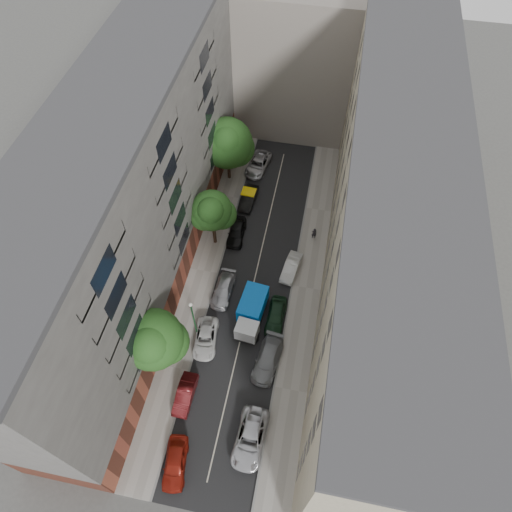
% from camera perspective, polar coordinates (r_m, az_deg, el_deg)
% --- Properties ---
extents(ground, '(120.00, 120.00, 0.00)m').
position_cam_1_polar(ground, '(48.17, -0.20, -2.99)').
color(ground, '#4C4C49').
rests_on(ground, ground).
extents(road_surface, '(8.00, 44.00, 0.02)m').
position_cam_1_polar(road_surface, '(48.16, -0.20, -2.99)').
color(road_surface, black).
rests_on(road_surface, ground).
extents(sidewalk_left, '(3.00, 44.00, 0.15)m').
position_cam_1_polar(sidewalk_left, '(49.00, -6.52, -1.89)').
color(sidewalk_left, gray).
rests_on(sidewalk_left, ground).
extents(sidewalk_right, '(3.00, 44.00, 0.15)m').
position_cam_1_polar(sidewalk_right, '(47.83, 6.30, -3.99)').
color(sidewalk_right, gray).
rests_on(sidewalk_right, ground).
extents(building_left, '(8.00, 44.00, 20.00)m').
position_cam_1_polar(building_left, '(42.94, -14.89, 6.73)').
color(building_left, '#4C4A47').
rests_on(building_left, ground).
extents(building_right, '(8.00, 44.00, 20.00)m').
position_cam_1_polar(building_right, '(40.21, 15.34, 2.27)').
color(building_right, '#B2A78B').
rests_on(building_right, ground).
extents(building_endcap, '(18.00, 12.00, 18.00)m').
position_cam_1_polar(building_endcap, '(62.31, 5.25, 23.71)').
color(building_endcap, slate).
rests_on(building_endcap, ground).
extents(tarp_truck, '(2.72, 5.75, 2.57)m').
position_cam_1_polar(tarp_truck, '(44.59, -0.59, -7.02)').
color(tarp_truck, black).
rests_on(tarp_truck, ground).
extents(car_left_0, '(2.40, 4.62, 1.50)m').
position_cam_1_polar(car_left_0, '(41.10, -10.08, -24.11)').
color(car_left_0, maroon).
rests_on(car_left_0, ground).
extents(car_left_1, '(1.46, 4.02, 1.32)m').
position_cam_1_polar(car_left_1, '(42.59, -8.85, -16.72)').
color(car_left_1, '#490E10').
rests_on(car_left_1, ground).
extents(car_left_2, '(2.66, 4.80, 1.27)m').
position_cam_1_polar(car_left_2, '(44.45, -6.32, -10.19)').
color(car_left_2, silver).
rests_on(car_left_2, ground).
extents(car_left_3, '(2.04, 4.63, 1.32)m').
position_cam_1_polar(car_left_3, '(46.87, -4.09, -4.22)').
color(car_left_3, '#B1B0B5').
rests_on(car_left_3, ground).
extents(car_left_4, '(1.90, 4.43, 1.49)m').
position_cam_1_polar(car_left_4, '(51.05, -2.45, 3.04)').
color(car_left_4, black).
rests_on(car_left_4, ground).
extents(car_left_5, '(1.75, 4.31, 1.39)m').
position_cam_1_polar(car_left_5, '(54.41, -0.91, 7.24)').
color(car_left_5, black).
rests_on(car_left_5, ground).
extents(car_left_6, '(3.06, 5.36, 1.41)m').
position_cam_1_polar(car_left_6, '(58.49, 0.28, 11.41)').
color(car_left_6, silver).
rests_on(car_left_6, ground).
extents(car_right_0, '(2.64, 5.42, 1.48)m').
position_cam_1_polar(car_right_0, '(41.00, -0.73, -21.84)').
color(car_right_0, silver).
rests_on(car_right_0, ground).
extents(car_right_1, '(2.66, 5.30, 1.48)m').
position_cam_1_polar(car_right_1, '(43.22, 1.47, -12.79)').
color(car_right_1, slate).
rests_on(car_right_1, ground).
extents(car_right_2, '(1.81, 4.40, 1.49)m').
position_cam_1_polar(car_right_2, '(45.21, 2.51, -7.45)').
color(car_right_2, black).
rests_on(car_right_2, ground).
extents(car_right_3, '(2.05, 4.22, 1.33)m').
position_cam_1_polar(car_right_3, '(48.38, 4.42, -1.43)').
color(car_right_3, silver).
rests_on(car_right_3, ground).
extents(tree_near, '(5.49, 5.24, 8.32)m').
position_cam_1_polar(tree_near, '(39.49, -12.62, -10.39)').
color(tree_near, '#382619').
rests_on(tree_near, sidewalk_left).
extents(tree_mid, '(4.71, 4.34, 7.59)m').
position_cam_1_polar(tree_mid, '(47.09, -5.48, 5.47)').
color(tree_mid, '#382619').
rests_on(tree_mid, sidewalk_left).
extents(tree_far, '(6.11, 5.95, 8.38)m').
position_cam_1_polar(tree_far, '(54.06, -3.54, 13.69)').
color(tree_far, '#382619').
rests_on(tree_far, sidewalk_left).
extents(lamp_post, '(0.36, 0.36, 5.98)m').
position_cam_1_polar(lamp_post, '(41.98, -7.86, -7.45)').
color(lamp_post, '#164F24').
rests_on(lamp_post, sidewalk_left).
extents(pedestrian, '(0.63, 0.49, 1.54)m').
position_cam_1_polar(pedestrian, '(51.06, 7.26, 2.84)').
color(pedestrian, black).
rests_on(pedestrian, sidewalk_right).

